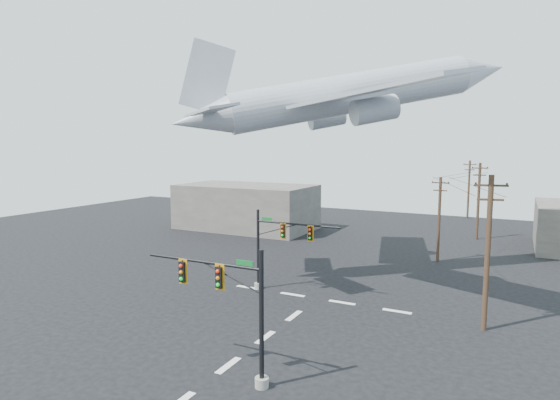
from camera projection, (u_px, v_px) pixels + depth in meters
The scene contains 11 objects.
ground at pixel (228, 365), 24.37m from camera, with size 120.00×120.00×0.00m, color black.
lane_markings at pixel (276, 329), 29.09m from camera, with size 14.00×21.20×0.01m.
signal_mast_near at pixel (234, 309), 22.39m from camera, with size 6.98×0.73×6.67m.
signal_mast_far at pixel (275, 248), 36.32m from camera, with size 7.16×0.70×6.39m.
utility_pole_a at pixel (488, 250), 28.46m from camera, with size 1.92×0.52×9.66m.
utility_pole_b at pixel (439, 218), 45.70m from camera, with size 1.69×0.29×8.33m.
utility_pole_c at pixel (478, 200), 56.35m from camera, with size 1.84×0.75×9.30m.
utility_pole_d at pixel (469, 188), 72.61m from camera, with size 1.87×0.31×9.03m.
power_lines at pixel (467, 174), 50.34m from camera, with size 7.01×47.17×0.35m.
airliner at pixel (350, 95), 38.39m from camera, with size 25.30×24.02×8.38m.
building_left at pixel (246, 207), 64.01m from camera, with size 18.00×10.00×6.00m, color #6A665D.
Camera 1 is at (12.93, -19.43, 11.45)m, focal length 30.00 mm.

